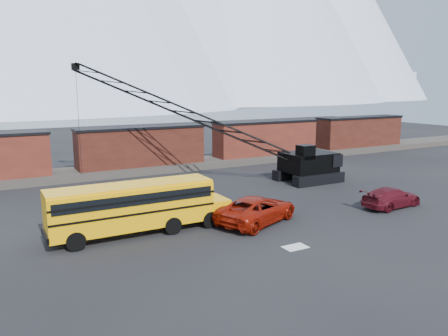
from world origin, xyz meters
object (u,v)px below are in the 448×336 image
object	(u,v)px
school_bus	(137,206)
maroon_suv	(391,197)
crawler_crane	(187,113)
red_pickup	(257,209)

from	to	relation	value
school_bus	maroon_suv	xyz separation A→B (m)	(18.76, -3.33, -1.04)
crawler_crane	school_bus	bearing A→B (deg)	-126.01
red_pickup	maroon_suv	bearing A→B (deg)	-121.54
red_pickup	maroon_suv	xyz separation A→B (m)	(11.03, -1.69, -0.14)
crawler_crane	red_pickup	bearing A→B (deg)	-94.23
school_bus	crawler_crane	xyz separation A→B (m)	(8.75, 12.03, 4.78)
school_bus	crawler_crane	size ratio (longest dim) A/B	0.52
school_bus	red_pickup	bearing A→B (deg)	-11.95
red_pickup	crawler_crane	distance (m)	14.84
maroon_suv	crawler_crane	bearing A→B (deg)	29.10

